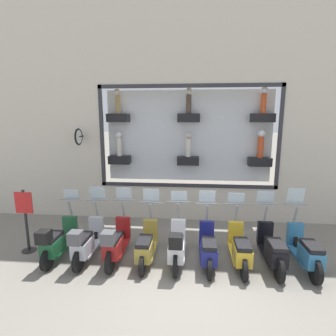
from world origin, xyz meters
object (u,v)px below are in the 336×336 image
Objects in this scene: scooter_teal_0 at (305,251)px; scooter_silver_7 at (86,242)px; scooter_navy_3 at (208,248)px; scooter_white_4 at (177,245)px; scooter_olive_5 at (146,245)px; scooter_yellow_2 at (240,249)px; scooter_green_8 at (57,241)px; shop_sign_post at (26,219)px; scooter_red_6 at (116,242)px; scooter_black_1 at (272,249)px.

scooter_teal_0 reaches higher than scooter_silver_7.
scooter_teal_0 reaches higher than scooter_navy_3.
scooter_white_4 is 1.01× the size of scooter_olive_5.
scooter_yellow_2 is 3.66m from scooter_silver_7.
shop_sign_post is at bearing 73.35° from scooter_green_8.
scooter_teal_0 is at bearing -89.29° from scooter_green_8.
scooter_yellow_2 is 1.01× the size of scooter_olive_5.
scooter_red_6 is (-0.05, 2.19, 0.06)m from scooter_navy_3.
scooter_teal_0 is at bearing -89.81° from scooter_black_1.
scooter_teal_0 is 1.00× the size of scooter_white_4.
scooter_yellow_2 is 1.00× the size of scooter_red_6.
scooter_navy_3 is 2.19m from scooter_red_6.
scooter_yellow_2 is 5.37m from shop_sign_post.
scooter_black_1 is at bearing -89.54° from scooter_yellow_2.
scooter_olive_5 is 3.19m from shop_sign_post.
scooter_teal_0 is at bearing -89.84° from scooter_olive_5.
scooter_yellow_2 is 2.19m from scooter_olive_5.
scooter_silver_7 reaches higher than scooter_navy_3.
scooter_red_6 reaches higher than scooter_yellow_2.
scooter_olive_5 is (-0.01, 3.66, -0.03)m from scooter_teal_0.
scooter_red_6 is at bearing -89.57° from scooter_green_8.
shop_sign_post reaches higher than scooter_black_1.
scooter_black_1 is 2.92m from scooter_olive_5.
scooter_olive_5 is at bearing 90.05° from scooter_yellow_2.
scooter_white_4 is 1.10× the size of shop_sign_post.
scooter_olive_5 is (-0.01, 2.92, -0.03)m from scooter_black_1.
scooter_navy_3 is 4.64m from shop_sign_post.
scooter_white_4 is at bearing 91.28° from scooter_teal_0.
scooter_silver_7 reaches higher than scooter_olive_5.
scooter_black_1 is 0.73m from scooter_yellow_2.
scooter_green_8 is at bearing 91.62° from scooter_olive_5.
scooter_yellow_2 is at bearing -88.96° from scooter_red_6.
shop_sign_post is (0.22, 3.15, 0.47)m from scooter_olive_5.
scooter_navy_3 is 1.09× the size of shop_sign_post.
scooter_white_4 is at bearing 92.23° from scooter_yellow_2.
scooter_silver_7 is 1.76m from shop_sign_post.
scooter_red_6 is at bearing 91.36° from scooter_navy_3.
scooter_silver_7 is (-0.06, 3.66, 0.04)m from scooter_yellow_2.
scooter_black_1 is 1.01× the size of scooter_green_8.
scooter_red_6 reaches higher than scooter_navy_3.
scooter_red_6 is at bearing 90.80° from scooter_teal_0.
scooter_silver_7 is (-0.00, 2.19, -0.01)m from scooter_white_4.
scooter_yellow_2 is 1.00× the size of scooter_silver_7.
scooter_olive_5 is 1.09× the size of shop_sign_post.
scooter_teal_0 is 1.01× the size of scooter_silver_7.
scooter_green_8 is at bearing 90.14° from scooter_white_4.
scooter_white_4 is at bearing -89.86° from scooter_green_8.
scooter_navy_3 is 0.99× the size of scooter_red_6.
shop_sign_post is (0.28, 2.42, 0.40)m from scooter_red_6.
shop_sign_post reaches higher than scooter_white_4.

